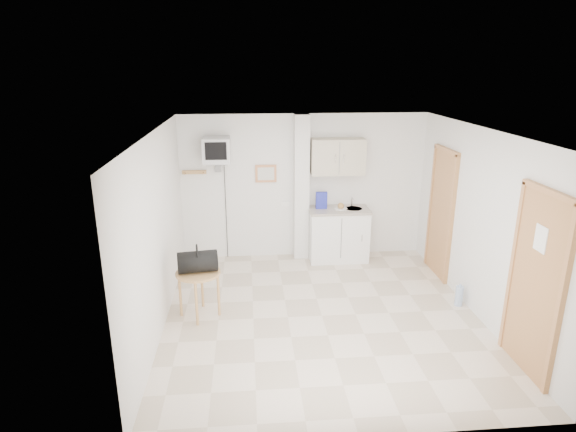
{
  "coord_description": "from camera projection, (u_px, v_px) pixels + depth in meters",
  "views": [
    {
      "loc": [
        -0.96,
        -5.78,
        3.27
      ],
      "look_at": [
        -0.41,
        0.6,
        1.25
      ],
      "focal_mm": 30.0,
      "sensor_mm": 36.0,
      "label": 1
    }
  ],
  "objects": [
    {
      "name": "water_bottle",
      "position": [
        459.0,
        296.0,
        6.8
      ],
      "size": [
        0.11,
        0.11,
        0.33
      ],
      "color": "#98B0D3",
      "rests_on": "ground"
    },
    {
      "name": "crt_television",
      "position": [
        217.0,
        151.0,
        7.77
      ],
      "size": [
        0.44,
        0.45,
        2.15
      ],
      "color": "slate",
      "rests_on": "ground"
    },
    {
      "name": "kitchenette",
      "position": [
        338.0,
        215.0,
        8.26
      ],
      "size": [
        1.03,
        0.58,
        2.1
      ],
      "color": "white",
      "rests_on": "ground"
    },
    {
      "name": "room_envelope",
      "position": [
        342.0,
        205.0,
        6.2
      ],
      "size": [
        4.24,
        4.54,
        2.55
      ],
      "color": "white",
      "rests_on": "ground"
    },
    {
      "name": "duffel_bag",
      "position": [
        198.0,
        261.0,
        6.34
      ],
      "size": [
        0.56,
        0.36,
        0.39
      ],
      "rotation": [
        0.0,
        0.0,
        0.15
      ],
      "color": "black",
      "rests_on": "round_table"
    },
    {
      "name": "round_table",
      "position": [
        198.0,
        278.0,
        6.4
      ],
      "size": [
        0.59,
        0.59,
        0.65
      ],
      "rotation": [
        0.0,
        0.0,
        -0.06
      ],
      "color": "#A67943",
      "rests_on": "ground"
    },
    {
      "name": "ground",
      "position": [
        322.0,
        316.0,
        6.56
      ],
      "size": [
        4.5,
        4.5,
        0.0
      ],
      "primitive_type": "plane",
      "color": "beige",
      "rests_on": "ground"
    }
  ]
}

